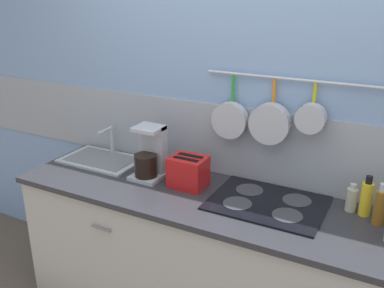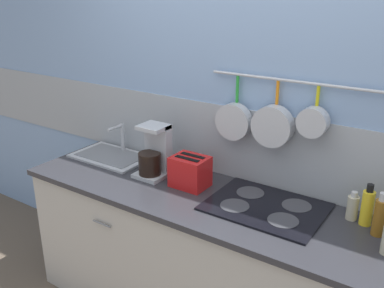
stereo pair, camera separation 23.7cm
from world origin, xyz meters
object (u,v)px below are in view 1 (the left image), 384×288
Objects in this scene: coffee_maker at (150,156)px; toaster at (188,172)px; bottle_cooking_wine at (380,207)px; bottle_dish_soap at (366,198)px; bottle_vinegar at (352,199)px.

toaster is (0.28, -0.01, -0.04)m from coffee_maker.
coffee_maker is at bearing -177.96° from bottle_cooking_wine.
bottle_vinegar is at bearing 168.38° from bottle_dish_soap.
bottle_vinegar is 0.70× the size of bottle_dish_soap.
toaster is at bearing -172.52° from bottle_dish_soap.
toaster reaches higher than bottle_vinegar.
bottle_dish_soap reaches higher than toaster.
bottle_vinegar is 0.17m from bottle_cooking_wine.
coffee_maker is at bearing -173.68° from bottle_vinegar.
coffee_maker is 1.49× the size of bottle_dish_soap.
bottle_cooking_wine is at bearing -30.38° from bottle_vinegar.
toaster is 1.48× the size of bottle_vinegar.
bottle_dish_soap reaches higher than bottle_vinegar.
bottle_cooking_wine is (1.33, 0.05, -0.04)m from coffee_maker.
toaster is 1.03× the size of bottle_dish_soap.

